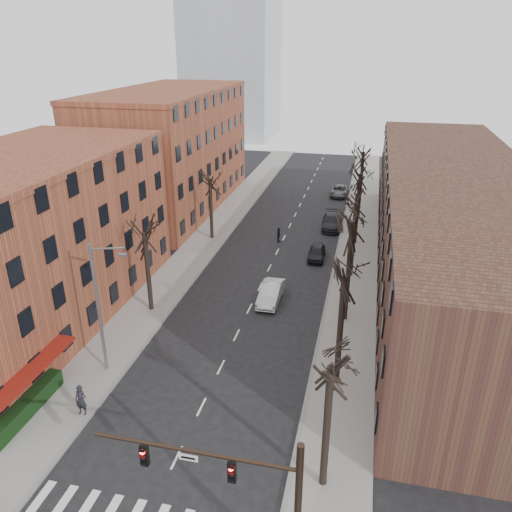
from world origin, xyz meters
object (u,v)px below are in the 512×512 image
Objects in this scene: pedestrian_a at (81,400)px; silver_sedan at (271,293)px; parked_car_near at (317,252)px; parked_car_mid at (332,222)px.

silver_sedan is at bearing 64.14° from pedestrian_a.
silver_sedan is at bearing -106.75° from parked_car_near.
silver_sedan is 2.40× the size of pedestrian_a.
parked_car_mid is (3.35, 18.63, 0.00)m from silver_sedan.
parked_car_near is 9.09m from parked_car_mid.
silver_sedan is at bearing -103.43° from parked_car_mid.
pedestrian_a is at bearing -113.53° from parked_car_near.
silver_sedan is 17.69m from pedestrian_a.
silver_sedan reaches higher than parked_car_near.
parked_car_mid is 2.73× the size of pedestrian_a.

